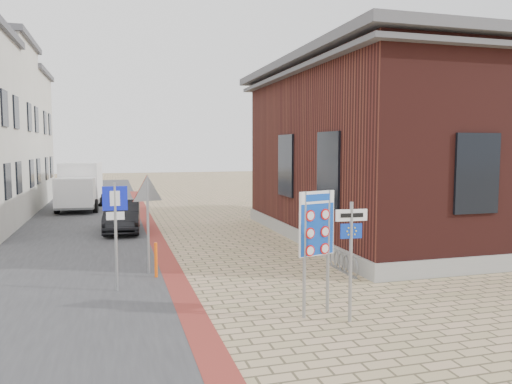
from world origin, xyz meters
TOP-DOWN VIEW (x-y plane):
  - ground at (0.00, 0.00)m, footprint 120.00×120.00m
  - road_strip at (-5.50, 15.00)m, footprint 7.00×60.00m
  - curb_strip at (-2.00, 10.00)m, footprint 0.60×40.00m
  - brick_building at (8.99, 7.00)m, footprint 13.00×13.00m
  - bike_rack at (2.65, 2.20)m, footprint 0.08×1.80m
  - sedan at (-3.20, 10.95)m, footprint 1.62×4.05m
  - box_truck at (-5.34, 19.15)m, footprint 2.42×5.17m
  - border_sign at (0.50, -0.93)m, footprint 0.87×0.30m
  - essen_sign at (1.00, -1.50)m, footprint 0.66×0.08m
  - parking_sign at (-3.50, 2.00)m, footprint 0.59×0.07m
  - yield_sign at (-2.64, 3.50)m, footprint 0.94×0.31m
  - bollard at (-2.48, 3.03)m, footprint 0.11×0.11m

SIDE VIEW (x-z plane):
  - ground at x=0.00m, z-range 0.00..0.00m
  - road_strip at x=-5.50m, z-range 0.00..0.02m
  - curb_strip at x=-2.00m, z-range 0.00..0.03m
  - bike_rack at x=2.65m, z-range -0.04..0.56m
  - bollard at x=-2.48m, z-range 0.00..0.96m
  - sedan at x=-3.20m, z-range 0.00..1.31m
  - box_truck at x=-5.34m, z-range 0.04..2.68m
  - essen_sign at x=1.00m, z-range 0.39..2.83m
  - parking_sign at x=-3.50m, z-range 0.50..3.16m
  - border_sign at x=0.50m, z-range 0.57..3.19m
  - yield_sign at x=-2.64m, z-range 0.73..3.43m
  - brick_building at x=8.99m, z-range 0.09..6.89m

